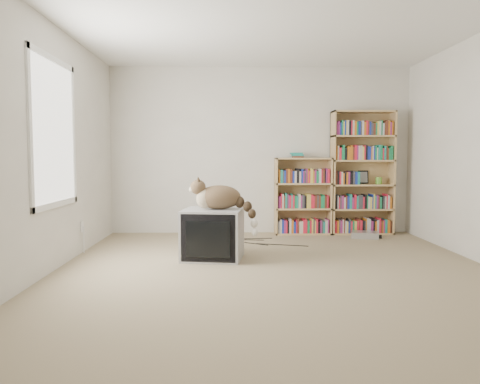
{
  "coord_description": "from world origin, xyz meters",
  "views": [
    {
      "loc": [
        -0.47,
        -4.59,
        1.15
      ],
      "look_at": [
        -0.34,
        1.0,
        0.73
      ],
      "focal_mm": 35.0,
      "sensor_mm": 36.0,
      "label": 1
    }
  ],
  "objects_px": {
    "crt_tv": "(213,234)",
    "dvd_player": "(365,235)",
    "cat": "(224,201)",
    "bookcase_short": "(303,199)",
    "bookcase_tall": "(362,176)"
  },
  "relations": [
    {
      "from": "crt_tv",
      "to": "dvd_player",
      "type": "relative_size",
      "value": 1.94
    },
    {
      "from": "cat",
      "to": "crt_tv",
      "type": "bearing_deg",
      "value": 162.28
    },
    {
      "from": "crt_tv",
      "to": "dvd_player",
      "type": "xyz_separation_m",
      "value": [
        2.12,
        1.32,
        -0.24
      ]
    },
    {
      "from": "dvd_player",
      "to": "bookcase_short",
      "type": "bearing_deg",
      "value": 170.48
    },
    {
      "from": "bookcase_tall",
      "to": "dvd_player",
      "type": "relative_size",
      "value": 4.89
    },
    {
      "from": "cat",
      "to": "bookcase_tall",
      "type": "height_order",
      "value": "bookcase_tall"
    },
    {
      "from": "crt_tv",
      "to": "bookcase_tall",
      "type": "height_order",
      "value": "bookcase_tall"
    },
    {
      "from": "crt_tv",
      "to": "bookcase_short",
      "type": "xyz_separation_m",
      "value": [
        1.29,
        1.7,
        0.24
      ]
    },
    {
      "from": "crt_tv",
      "to": "dvd_player",
      "type": "height_order",
      "value": "crt_tv"
    },
    {
      "from": "cat",
      "to": "bookcase_short",
      "type": "relative_size",
      "value": 0.68
    },
    {
      "from": "crt_tv",
      "to": "cat",
      "type": "relative_size",
      "value": 0.94
    },
    {
      "from": "crt_tv",
      "to": "bookcase_tall",
      "type": "relative_size",
      "value": 0.4
    },
    {
      "from": "dvd_player",
      "to": "bookcase_tall",
      "type": "bearing_deg",
      "value": 97.54
    },
    {
      "from": "cat",
      "to": "bookcase_tall",
      "type": "relative_size",
      "value": 0.42
    },
    {
      "from": "dvd_player",
      "to": "crt_tv",
      "type": "bearing_deg",
      "value": -133.09
    }
  ]
}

